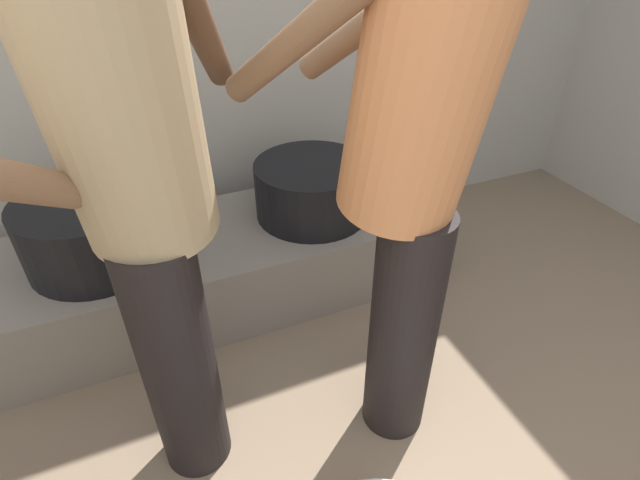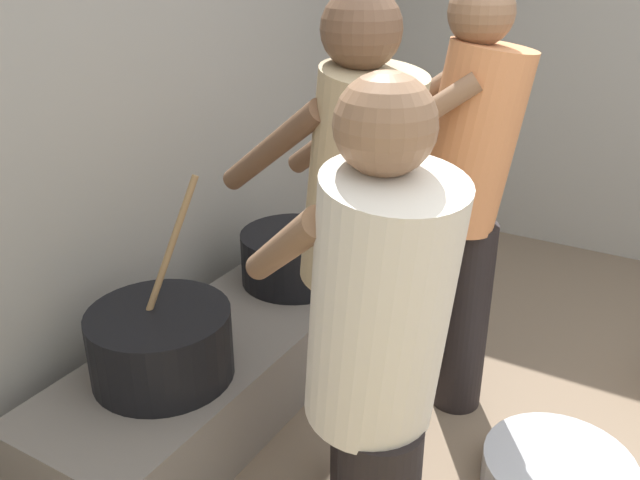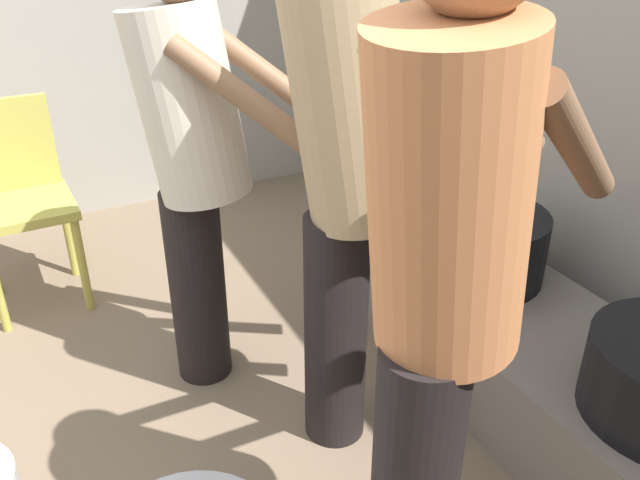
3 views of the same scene
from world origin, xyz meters
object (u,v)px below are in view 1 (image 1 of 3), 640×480
object	(u,v)px
cook_in_orange_shirt	(414,154)
cooking_pot_main	(93,229)
cook_in_tan_shirt	(139,177)
cooking_pot_secondary	(312,189)

from	to	relation	value
cook_in_orange_shirt	cooking_pot_main	bearing A→B (deg)	135.08
cook_in_tan_shirt	cooking_pot_main	bearing A→B (deg)	106.17
cooking_pot_main	cook_in_orange_shirt	size ratio (longest dim) A/B	0.43
cooking_pot_secondary	cook_in_tan_shirt	world-z (taller)	cook_in_tan_shirt
cooking_pot_main	cooking_pot_secondary	world-z (taller)	cooking_pot_main
cooking_pot_main	cooking_pot_secondary	distance (m)	0.85
cooking_pot_secondary	cook_in_orange_shirt	bearing A→B (deg)	-94.16
cooking_pot_main	cook_in_tan_shirt	bearing A→B (deg)	-73.83
cooking_pot_main	cook_in_orange_shirt	world-z (taller)	cook_in_orange_shirt
cooking_pot_main	cook_in_tan_shirt	world-z (taller)	cook_in_tan_shirt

